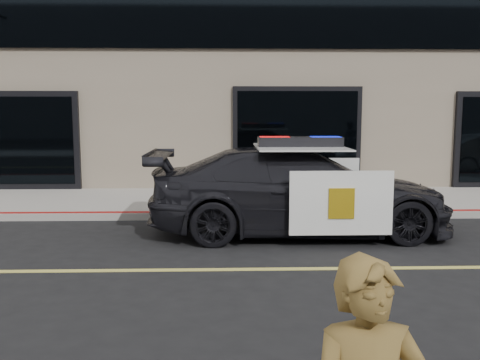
{
  "coord_description": "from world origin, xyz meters",
  "views": [
    {
      "loc": [
        -2.96,
        -7.38,
        2.27
      ],
      "look_at": [
        -2.67,
        2.2,
        1.0
      ],
      "focal_mm": 40.0,
      "sensor_mm": 36.0,
      "label": 1
    }
  ],
  "objects": [
    {
      "name": "sidewalk_n",
      "position": [
        0.0,
        5.25,
        0.07
      ],
      "size": [
        60.0,
        3.5,
        0.15
      ],
      "primitive_type": "cube",
      "color": "gray",
      "rests_on": "ground"
    },
    {
      "name": "police_car",
      "position": [
        -1.59,
        2.22,
        0.8
      ],
      "size": [
        2.5,
        5.46,
        1.78
      ],
      "color": "black",
      "rests_on": "ground"
    },
    {
      "name": "fire_hydrant",
      "position": [
        -3.76,
        4.01,
        0.51
      ],
      "size": [
        0.35,
        0.48,
        0.77
      ],
      "color": "#F0E6CD",
      "rests_on": "sidewalk_n"
    },
    {
      "name": "ground",
      "position": [
        0.0,
        0.0,
        0.0
      ],
      "size": [
        120.0,
        120.0,
        0.0
      ],
      "primitive_type": "plane",
      "color": "black",
      "rests_on": "ground"
    }
  ]
}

